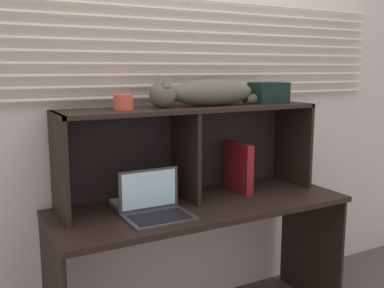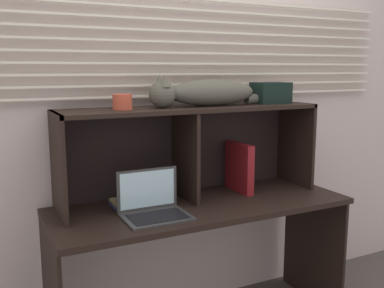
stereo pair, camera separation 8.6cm
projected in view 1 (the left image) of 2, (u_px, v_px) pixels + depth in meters
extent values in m
cube|color=beige|center=(174.00, 104.00, 2.56)|extent=(4.40, 0.04, 2.50)
cube|color=silver|center=(178.00, 95.00, 2.51)|extent=(2.95, 0.02, 0.01)
cube|color=silver|center=(178.00, 85.00, 2.50)|extent=(2.95, 0.02, 0.01)
cube|color=silver|center=(178.00, 74.00, 2.49)|extent=(2.95, 0.02, 0.01)
cube|color=silver|center=(178.00, 63.00, 2.48)|extent=(2.95, 0.02, 0.01)
cube|color=silver|center=(178.00, 53.00, 2.47)|extent=(2.95, 0.02, 0.01)
cube|color=silver|center=(177.00, 42.00, 2.46)|extent=(2.95, 0.02, 0.01)
cube|color=silver|center=(177.00, 31.00, 2.45)|extent=(2.95, 0.02, 0.01)
cube|color=silver|center=(177.00, 20.00, 2.44)|extent=(2.95, 0.02, 0.01)
cube|color=silver|center=(177.00, 9.00, 2.43)|extent=(2.95, 0.02, 0.01)
cube|color=black|center=(202.00, 206.00, 2.36)|extent=(1.61, 0.59, 0.03)
cube|color=black|center=(310.00, 244.00, 2.80)|extent=(0.02, 0.53, 0.71)
cube|color=black|center=(192.00, 109.00, 2.37)|extent=(1.45, 0.34, 0.02)
cube|color=black|center=(59.00, 167.00, 2.08)|extent=(0.02, 0.34, 0.51)
cube|color=black|center=(293.00, 143.00, 2.75)|extent=(0.02, 0.34, 0.51)
cube|color=black|center=(185.00, 156.00, 2.40)|extent=(0.02, 0.32, 0.49)
cube|color=black|center=(178.00, 148.00, 2.56)|extent=(1.45, 0.01, 0.51)
ellipsoid|color=#515145|center=(212.00, 92.00, 2.42)|extent=(0.52, 0.17, 0.15)
sphere|color=#515145|center=(163.00, 94.00, 2.28)|extent=(0.14, 0.14, 0.14)
cone|color=#505346|center=(165.00, 81.00, 2.24)|extent=(0.06, 0.06, 0.06)
cone|color=#515249|center=(160.00, 80.00, 2.30)|extent=(0.06, 0.06, 0.06)
cylinder|color=#515145|center=(262.00, 98.00, 2.59)|extent=(0.24, 0.06, 0.06)
cube|color=#353535|center=(159.00, 217.00, 2.12)|extent=(0.32, 0.25, 0.01)
cube|color=#353535|center=(149.00, 189.00, 2.20)|extent=(0.32, 0.01, 0.21)
cube|color=#B2E0EA|center=(149.00, 190.00, 2.20)|extent=(0.29, 0.00, 0.18)
cube|color=black|center=(160.00, 217.00, 2.11)|extent=(0.27, 0.17, 0.00)
cube|color=maroon|center=(238.00, 167.00, 2.58)|extent=(0.05, 0.25, 0.29)
cube|color=#3D4782|center=(130.00, 206.00, 2.29)|extent=(0.16, 0.21, 0.02)
cube|color=tan|center=(130.00, 203.00, 2.28)|extent=(0.16, 0.21, 0.01)
cylinder|color=#C14D34|center=(123.00, 102.00, 2.18)|extent=(0.10, 0.10, 0.08)
cube|color=black|center=(269.00, 93.00, 2.61)|extent=(0.21, 0.15, 0.12)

